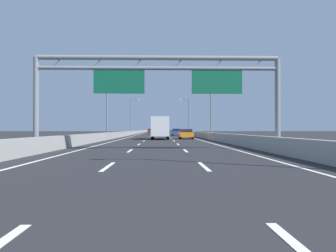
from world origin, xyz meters
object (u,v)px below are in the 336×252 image
(streetlamp_right_far, at_px, (188,114))
(box_truck, at_px, (160,127))
(red_car, at_px, (150,131))
(orange_car, at_px, (186,134))
(streetlamp_left_mid, at_px, (109,102))
(blue_car, at_px, (176,132))
(streetlamp_left_far, at_px, (131,114))
(black_car, at_px, (159,131))
(streetlamp_right_mid, at_px, (209,102))
(sign_gantry, at_px, (160,78))

(streetlamp_right_far, height_order, box_truck, streetlamp_right_far)
(red_car, distance_m, box_truck, 74.65)
(orange_car, bearing_deg, streetlamp_left_mid, 170.24)
(streetlamp_left_mid, xyz_separation_m, streetlamp_right_far, (14.93, 38.35, 0.00))
(blue_car, bearing_deg, red_car, 98.73)
(streetlamp_right_far, relative_size, orange_car, 2.19)
(streetlamp_left_far, relative_size, black_car, 2.12)
(streetlamp_right_mid, xyz_separation_m, orange_car, (-3.66, -1.94, -4.65))
(streetlamp_left_mid, distance_m, red_car, 71.91)
(streetlamp_left_mid, relative_size, streetlamp_right_mid, 1.00)
(black_car, bearing_deg, box_truck, -89.71)
(sign_gantry, xyz_separation_m, orange_car, (3.64, 24.66, -4.08))
(sign_gantry, xyz_separation_m, streetlamp_left_far, (-7.62, 64.94, 0.57))
(sign_gantry, bearing_deg, streetlamp_right_mid, 74.64)
(streetlamp_right_mid, height_order, streetlamp_right_far, same)
(streetlamp_left_far, bearing_deg, box_truck, -79.55)
(sign_gantry, height_order, streetlamp_left_mid, streetlamp_left_mid)
(streetlamp_right_far, xyz_separation_m, red_car, (-11.05, 33.31, -4.62))
(sign_gantry, bearing_deg, orange_car, 81.60)
(red_car, relative_size, blue_car, 0.91)
(sign_gantry, relative_size, box_truck, 1.93)
(streetlamp_right_far, relative_size, red_car, 2.24)
(sign_gantry, bearing_deg, streetlamp_left_far, 96.70)
(streetlamp_left_mid, bearing_deg, streetlamp_right_far, 68.73)
(streetlamp_right_mid, height_order, box_truck, streetlamp_right_mid)
(streetlamp_left_mid, relative_size, red_car, 2.24)
(red_car, bearing_deg, black_car, -73.67)
(streetlamp_right_mid, distance_m, streetlamp_left_far, 41.15)
(streetlamp_left_mid, distance_m, streetlamp_right_mid, 14.93)
(black_car, xyz_separation_m, blue_car, (3.88, -35.79, -0.03))
(streetlamp_left_mid, height_order, red_car, streetlamp_left_mid)
(orange_car, height_order, blue_car, blue_car)
(box_truck, bearing_deg, blue_car, 82.55)
(red_car, bearing_deg, streetlamp_right_far, -71.65)
(sign_gantry, height_order, orange_car, sign_gantry)
(sign_gantry, relative_size, orange_car, 3.83)
(black_car, relative_size, red_car, 1.06)
(box_truck, bearing_deg, streetlamp_left_far, 100.45)
(streetlamp_left_far, distance_m, blue_car, 18.56)
(streetlamp_left_mid, bearing_deg, orange_car, -9.76)
(streetlamp_left_far, distance_m, orange_car, 42.09)
(black_car, bearing_deg, sign_gantry, -89.77)
(streetlamp_left_far, relative_size, red_car, 2.24)
(box_truck, bearing_deg, sign_gantry, -89.95)
(sign_gantry, height_order, streetlamp_right_mid, streetlamp_right_mid)
(streetlamp_right_far, bearing_deg, streetlamp_right_mid, -90.00)
(sign_gantry, relative_size, black_car, 3.69)
(streetlamp_left_far, distance_m, streetlamp_right_far, 14.93)
(sign_gantry, relative_size, blue_car, 3.57)
(orange_car, distance_m, blue_car, 26.20)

